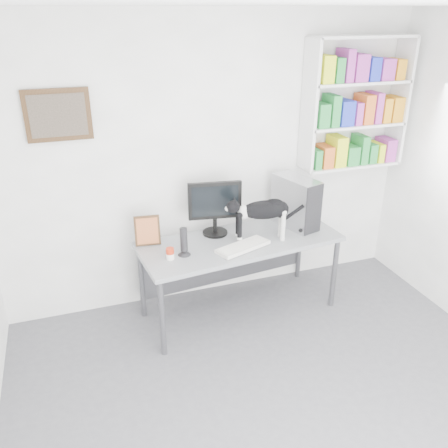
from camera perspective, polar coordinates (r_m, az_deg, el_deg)
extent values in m
cube|color=#59595F|center=(3.62, 9.26, -23.55)|extent=(4.00, 4.00, 0.01)
cube|color=white|center=(2.44, 13.91, 24.17)|extent=(4.00, 4.00, 0.01)
cube|color=white|center=(4.48, -1.48, 7.22)|extent=(4.00, 0.01, 2.70)
cube|color=silver|center=(4.83, 15.57, 13.75)|extent=(1.03, 0.28, 1.24)
cube|color=#442C16|center=(4.12, -19.35, 12.26)|extent=(0.52, 0.04, 0.42)
cube|color=gray|center=(4.49, 1.90, -6.28)|extent=(1.89, 0.90, 0.76)
cube|color=black|center=(4.32, -1.11, 1.96)|extent=(0.52, 0.31, 0.52)
cube|color=silver|center=(4.15, 2.28, -2.73)|extent=(0.52, 0.34, 0.04)
cube|color=#A6A6AA|center=(4.56, 8.60, 2.65)|extent=(0.34, 0.52, 0.48)
cylinder|color=black|center=(4.01, -4.86, -2.08)|extent=(0.13, 0.13, 0.26)
cube|color=#442C16|center=(4.23, -9.22, -0.72)|extent=(0.23, 0.12, 0.28)
cylinder|color=red|center=(3.99, -6.51, -3.56)|extent=(0.07, 0.07, 0.10)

